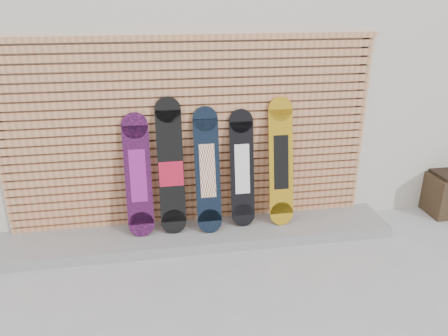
# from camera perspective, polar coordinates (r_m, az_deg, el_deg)

# --- Properties ---
(ground) EXTENTS (80.00, 80.00, 0.00)m
(ground) POSITION_cam_1_polar(r_m,az_deg,el_deg) (4.68, -0.90, -13.31)
(ground) COLOR #9C9C9F
(ground) RESTS_ON ground
(building) EXTENTS (12.00, 5.00, 3.60)m
(building) POSITION_cam_1_polar(r_m,az_deg,el_deg) (7.41, -1.31, 14.91)
(building) COLOR beige
(building) RESTS_ON ground
(concrete_step) EXTENTS (4.60, 0.70, 0.12)m
(concrete_step) POSITION_cam_1_polar(r_m,az_deg,el_deg) (5.20, -3.72, -8.64)
(concrete_step) COLOR gray
(concrete_step) RESTS_ON ground
(slat_wall) EXTENTS (4.26, 0.08, 2.29)m
(slat_wall) POSITION_cam_1_polar(r_m,az_deg,el_deg) (5.00, -4.39, 4.49)
(slat_wall) COLOR #BB774E
(slat_wall) RESTS_ON ground
(snowboard_0) EXTENTS (0.29, 0.32, 1.38)m
(snowboard_0) POSITION_cam_1_polar(r_m,az_deg,el_deg) (4.94, -11.16, -1.00)
(snowboard_0) COLOR black
(snowboard_0) RESTS_ON concrete_step
(snowboard_1) EXTENTS (0.29, 0.31, 1.54)m
(snowboard_1) POSITION_cam_1_polar(r_m,az_deg,el_deg) (4.92, -6.95, 0.01)
(snowboard_1) COLOR black
(snowboard_1) RESTS_ON concrete_step
(snowboard_2) EXTENTS (0.28, 0.37, 1.42)m
(snowboard_2) POSITION_cam_1_polar(r_m,az_deg,el_deg) (4.94, -2.17, -0.36)
(snowboard_2) COLOR black
(snowboard_2) RESTS_ON concrete_step
(snowboard_3) EXTENTS (0.28, 0.28, 1.37)m
(snowboard_3) POSITION_cam_1_polar(r_m,az_deg,el_deg) (5.06, 2.38, -0.13)
(snowboard_3) COLOR black
(snowboard_3) RESTS_ON concrete_step
(snowboard_4) EXTENTS (0.28, 0.33, 1.49)m
(snowboard_4) POSITION_cam_1_polar(r_m,az_deg,el_deg) (5.12, 7.44, 0.74)
(snowboard_4) COLOR #AA7D12
(snowboard_4) RESTS_ON concrete_step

